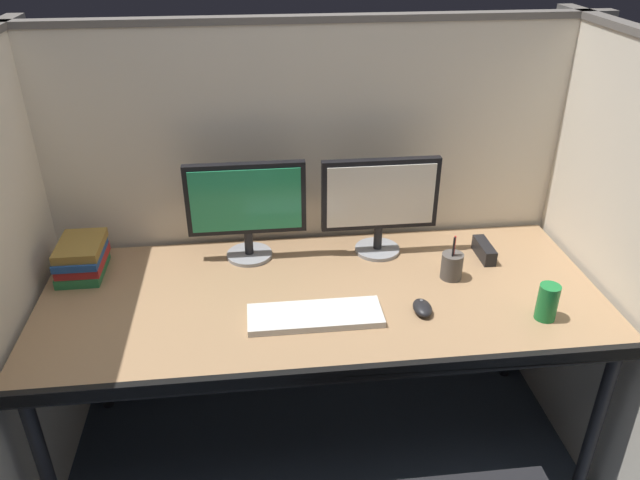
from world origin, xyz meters
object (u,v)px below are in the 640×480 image
object	(u,v)px
computer_mouse	(422,308)
book_stack	(82,258)
pen_cup	(452,266)
soda_can	(547,302)
monitor_left	(246,205)
keyboard_main	(315,316)
red_stapler	(484,250)
monitor_right	(380,200)
desk	(322,307)

from	to	relation	value
computer_mouse	book_stack	distance (m)	1.20
pen_cup	soda_can	bearing A→B (deg)	-49.97
monitor_left	keyboard_main	size ratio (longest dim) A/B	1.00
red_stapler	book_stack	distance (m)	1.46
monitor_right	book_stack	distance (m)	1.09
book_stack	pen_cup	bearing A→B (deg)	-7.74
monitor_left	book_stack	size ratio (longest dim) A/B	1.93
book_stack	soda_can	distance (m)	1.59
book_stack	monitor_right	bearing A→B (deg)	1.97
pen_cup	soda_can	world-z (taller)	pen_cup
desk	computer_mouse	xyz separation A→B (m)	(0.31, -0.13, 0.07)
computer_mouse	red_stapler	size ratio (longest dim) A/B	0.64
keyboard_main	red_stapler	size ratio (longest dim) A/B	2.87
computer_mouse	monitor_right	bearing A→B (deg)	99.34
desk	keyboard_main	bearing A→B (deg)	-106.27
monitor_left	computer_mouse	distance (m)	0.72
computer_mouse	book_stack	world-z (taller)	book_stack
desk	computer_mouse	world-z (taller)	computer_mouse
monitor_left	soda_can	bearing A→B (deg)	-28.10
keyboard_main	red_stapler	world-z (taller)	red_stapler
desk	pen_cup	bearing A→B (deg)	7.34
desk	monitor_left	world-z (taller)	monitor_left
monitor_right	red_stapler	world-z (taller)	monitor_right
soda_can	red_stapler	bearing A→B (deg)	98.61
red_stapler	desk	bearing A→B (deg)	-163.56
keyboard_main	soda_can	xyz separation A→B (m)	(0.73, -0.08, 0.05)
pen_cup	keyboard_main	bearing A→B (deg)	-159.45
monitor_left	pen_cup	size ratio (longest dim) A/B	2.56
keyboard_main	red_stapler	distance (m)	0.74
desk	book_stack	distance (m)	0.87
keyboard_main	book_stack	world-z (taller)	book_stack
keyboard_main	pen_cup	world-z (taller)	pen_cup
monitor_right	pen_cup	size ratio (longest dim) A/B	2.56
computer_mouse	pen_cup	xyz separation A→B (m)	(0.15, 0.19, 0.03)
monitor_right	red_stapler	xyz separation A→B (m)	(0.39, -0.09, -0.19)
monitor_left	monitor_right	size ratio (longest dim) A/B	1.00
pen_cup	book_stack	distance (m)	1.31
monitor_right	book_stack	xyz separation A→B (m)	(-1.08, -0.04, -0.15)
red_stapler	soda_can	world-z (taller)	soda_can
monitor_left	red_stapler	distance (m)	0.90
keyboard_main	soda_can	distance (m)	0.74
keyboard_main	soda_can	world-z (taller)	soda_can
monitor_right	desk	bearing A→B (deg)	-131.83
desk	monitor_right	size ratio (longest dim) A/B	4.42
keyboard_main	desk	bearing A→B (deg)	73.73
computer_mouse	soda_can	bearing A→B (deg)	-11.16
monitor_right	soda_can	xyz separation A→B (m)	(0.45, -0.48, -0.15)
computer_mouse	pen_cup	bearing A→B (deg)	51.36
red_stapler	pen_cup	bearing A→B (deg)	-142.68
monitor_right	soda_can	distance (m)	0.68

